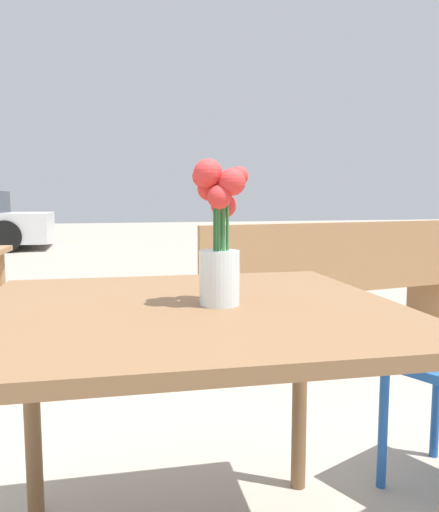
{
  "coord_description": "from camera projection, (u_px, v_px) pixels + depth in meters",
  "views": [
    {
      "loc": [
        -0.21,
        -1.13,
        0.99
      ],
      "look_at": [
        0.07,
        -0.02,
        0.86
      ],
      "focal_mm": 35.0,
      "sensor_mm": 36.0,
      "label": 1
    }
  ],
  "objects": [
    {
      "name": "flower_vase",
      "position": [
        219.0,
        239.0,
        1.15
      ],
      "size": [
        0.13,
        0.15,
        0.34
      ],
      "color": "silver",
      "rests_on": "table_front"
    },
    {
      "name": "bench_near",
      "position": [
        333.0,
        283.0,
        3.07
      ],
      "size": [
        1.86,
        0.64,
        0.85
      ],
      "color": "#9E7047",
      "rests_on": "ground_plane"
    },
    {
      "name": "table_front",
      "position": [
        190.0,
        343.0,
        1.18
      ],
      "size": [
        1.02,
        0.95,
        0.74
      ],
      "color": "brown",
      "rests_on": "ground_plane"
    }
  ]
}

